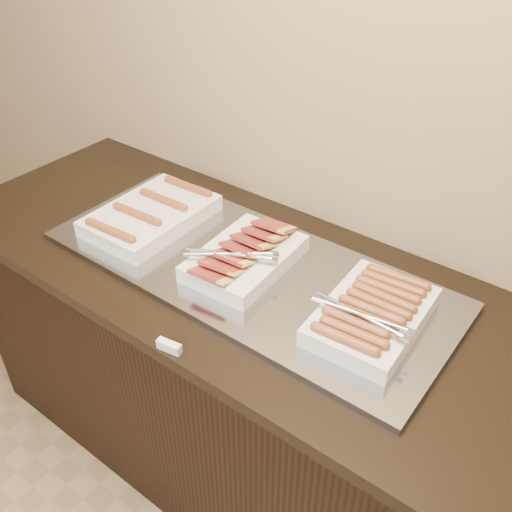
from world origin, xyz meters
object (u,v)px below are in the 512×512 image
(counter, at_px, (249,378))
(dish_left, at_px, (151,215))
(dish_center, at_px, (244,257))
(warming_tray, at_px, (246,268))
(dish_right, at_px, (371,314))

(counter, distance_m, dish_left, 0.63)
(counter, xyz_separation_m, dish_center, (-0.01, -0.00, 0.50))
(counter, height_order, dish_left, dish_left)
(dish_center, bearing_deg, warming_tray, 50.37)
(dish_left, relative_size, dish_center, 1.09)
(dish_center, bearing_deg, counter, 22.01)
(dish_left, distance_m, dish_center, 0.38)
(dish_left, height_order, dish_right, dish_right)
(dish_left, bearing_deg, dish_center, -1.86)
(dish_left, bearing_deg, dish_right, -1.47)
(warming_tray, xyz_separation_m, dish_center, (-0.00, -0.00, 0.04))
(dish_center, relative_size, dish_right, 1.03)
(warming_tray, height_order, dish_left, dish_left)
(dish_right, bearing_deg, warming_tray, 176.49)
(counter, bearing_deg, warming_tray, 180.00)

